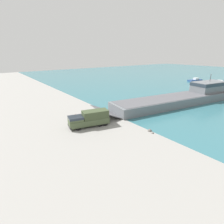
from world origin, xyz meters
The scene contains 10 objects.
ground_plane centered at (0.00, 0.00, 0.00)m, with size 240.00×240.00×0.00m, color gray.
landing_craft centered at (3.47, 26.88, 1.93)m, with size 14.30×45.28×7.87m.
military_truck centered at (1.76, -4.19, 1.61)m, with size 4.29×8.39×3.13m.
soldier_on_ramp centered at (-1.89, -5.43, 1.06)m, with size 0.24×0.44×1.82m.
moored_boat_a centered at (-16.53, 69.37, 0.54)m, with size 4.00×8.69×1.62m.
moored_boat_b centered at (-3.79, 67.32, 0.71)m, with size 5.85×8.05×2.13m.
moored_boat_c centered at (-7.39, 55.69, 0.54)m, with size 6.48×6.54×1.63m.
mooring_bollard centered at (-3.07, 2.51, 0.36)m, with size 0.28×0.28×0.67m.
shoreline_rock_a centered at (11.66, 3.32, 0.00)m, with size 0.51×0.51×0.51m, color gray.
shoreline_rock_b centered at (10.69, 3.66, 0.00)m, with size 0.78×0.78×0.78m, color #66605B.
Camera 1 is at (30.44, -20.12, 14.09)m, focal length 28.00 mm.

